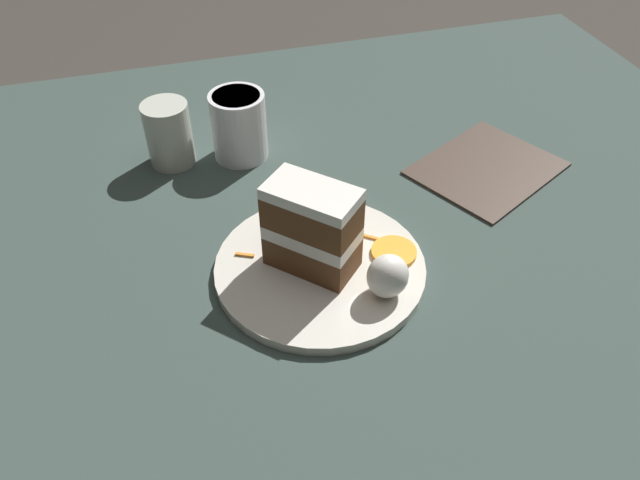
# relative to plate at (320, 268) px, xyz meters

# --- Properties ---
(ground_plane) EXTENTS (6.00, 6.00, 0.00)m
(ground_plane) POSITION_rel_plate_xyz_m (0.03, 0.03, -0.03)
(ground_plane) COLOR #38332D
(ground_plane) RESTS_ON ground
(dining_table) EXTENTS (1.33, 1.12, 0.03)m
(dining_table) POSITION_rel_plate_xyz_m (0.03, 0.03, -0.02)
(dining_table) COLOR #384742
(dining_table) RESTS_ON ground
(plate) EXTENTS (0.25, 0.25, 0.01)m
(plate) POSITION_rel_plate_xyz_m (0.00, 0.00, 0.00)
(plate) COLOR silver
(plate) RESTS_ON dining_table
(cake_slice) EXTENTS (0.11, 0.11, 0.11)m
(cake_slice) POSITION_rel_plate_xyz_m (-0.01, 0.00, 0.06)
(cake_slice) COLOR brown
(cake_slice) RESTS_ON plate
(cream_dollop) EXTENTS (0.05, 0.04, 0.05)m
(cream_dollop) POSITION_rel_plate_xyz_m (0.06, -0.06, 0.03)
(cream_dollop) COLOR white
(cream_dollop) RESTS_ON plate
(orange_garnish) EXTENTS (0.05, 0.05, 0.01)m
(orange_garnish) POSITION_rel_plate_xyz_m (0.09, -0.01, 0.01)
(orange_garnish) COLOR orange
(orange_garnish) RESTS_ON plate
(carrot_shreds_scatter) EXTENTS (0.17, 0.05, 0.00)m
(carrot_shreds_scatter) POSITION_rel_plate_xyz_m (-0.02, 0.05, 0.01)
(carrot_shreds_scatter) COLOR orange
(carrot_shreds_scatter) RESTS_ON plate
(drinking_glass) EXTENTS (0.07, 0.07, 0.09)m
(drinking_glass) POSITION_rel_plate_xyz_m (-0.14, 0.28, 0.03)
(drinking_glass) COLOR beige
(drinking_glass) RESTS_ON dining_table
(coffee_mug) EXTENTS (0.08, 0.08, 0.10)m
(coffee_mug) POSITION_rel_plate_xyz_m (-0.04, 0.27, 0.05)
(coffee_mug) COLOR white
(coffee_mug) RESTS_ON dining_table
(menu_card) EXTENTS (0.24, 0.23, 0.00)m
(menu_card) POSITION_rel_plate_xyz_m (0.29, 0.13, -0.00)
(menu_card) COLOR #423328
(menu_card) RESTS_ON dining_table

